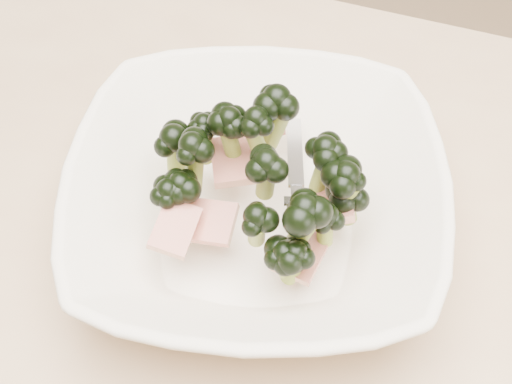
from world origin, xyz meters
TOP-DOWN VIEW (x-y plane):
  - dining_table at (0.00, 0.00)m, footprint 1.20×0.80m
  - broccoli_dish at (-0.04, 0.07)m, footprint 0.38×0.38m

SIDE VIEW (x-z plane):
  - dining_table at x=0.00m, z-range 0.28..1.03m
  - broccoli_dish at x=-0.04m, z-range 0.73..0.85m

